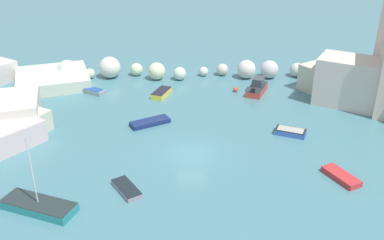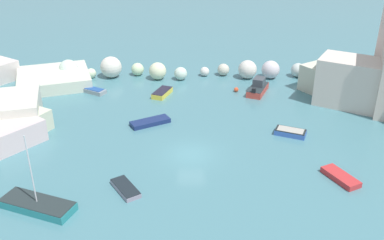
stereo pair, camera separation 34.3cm
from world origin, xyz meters
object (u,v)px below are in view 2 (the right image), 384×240
object	(u,v)px
moored_boat_3	(150,122)
moored_boat_5	(290,132)
moored_boat_2	(258,88)
moored_boat_7	(125,188)
moored_boat_1	(37,205)
moored_boat_6	(92,90)
channel_buoy	(236,90)
moored_boat_0	(162,93)
moored_boat_4	(340,177)

from	to	relation	value
moored_boat_3	moored_boat_5	size ratio (longest dim) A/B	1.30
moored_boat_5	moored_boat_2	bearing A→B (deg)	121.41
moored_boat_3	moored_boat_7	bearing A→B (deg)	-123.04
moored_boat_1	moored_boat_2	bearing A→B (deg)	70.48
moored_boat_2	moored_boat_6	world-z (taller)	moored_boat_2
channel_buoy	moored_boat_7	xyz separation A→B (m)	(-10.26, -20.74, -0.07)
moored_boat_3	moored_boat_6	world-z (taller)	moored_boat_6
moored_boat_6	moored_boat_1	bearing A→B (deg)	121.71
moored_boat_5	moored_boat_6	xyz separation A→B (m)	(-21.87, 10.74, -0.03)
channel_buoy	moored_boat_7	distance (m)	23.14
channel_buoy	moored_boat_0	bearing A→B (deg)	-171.97
channel_buoy	moored_boat_0	size ratio (longest dim) A/B	0.16
moored_boat_1	moored_boat_7	distance (m)	6.52
moored_boat_4	moored_boat_6	world-z (taller)	moored_boat_6
moored_boat_4	moored_boat_7	size ratio (longest dim) A/B	1.08
moored_boat_0	moored_boat_1	distance (m)	23.07
moored_boat_0	moored_boat_2	xyz separation A→B (m)	(11.49, 1.06, 0.30)
moored_boat_6	moored_boat_2	bearing A→B (deg)	-150.45
moored_boat_6	moored_boat_7	distance (m)	21.53
moored_boat_5	moored_boat_7	world-z (taller)	moored_boat_5
moored_boat_5	moored_boat_3	bearing A→B (deg)	-166.91
channel_buoy	moored_boat_2	world-z (taller)	moored_boat_2
moored_boat_3	moored_boat_7	world-z (taller)	moored_boat_3
moored_boat_0	moored_boat_3	xyz separation A→B (m)	(-0.63, -7.74, -0.09)
moored_boat_2	moored_boat_3	xyz separation A→B (m)	(-12.12, -8.79, -0.40)
moored_boat_1	moored_boat_7	xyz separation A→B (m)	(6.07, 2.36, -0.14)
moored_boat_0	moored_boat_5	size ratio (longest dim) A/B	1.06
moored_boat_7	moored_boat_4	bearing A→B (deg)	62.17
moored_boat_0	moored_boat_1	size ratio (longest dim) A/B	0.57
moored_boat_6	moored_boat_7	size ratio (longest dim) A/B	1.13
moored_boat_0	moored_boat_7	xyz separation A→B (m)	(-1.36, -19.48, -0.11)
channel_buoy	moored_boat_2	size ratio (longest dim) A/B	0.12
moored_boat_1	moored_boat_6	bearing A→B (deg)	112.91
moored_boat_7	moored_boat_5	bearing A→B (deg)	89.29
moored_boat_1	moored_boat_5	distance (m)	23.91
moored_boat_0	moored_boat_5	bearing A→B (deg)	73.07
moored_boat_3	moored_boat_6	xyz separation A→B (m)	(-7.93, 8.55, 0.04)
moored_boat_0	moored_boat_7	world-z (taller)	moored_boat_0
moored_boat_0	moored_boat_5	xyz separation A→B (m)	(13.30, -9.93, -0.01)
moored_boat_2	channel_buoy	bearing A→B (deg)	107.14
moored_boat_2	moored_boat_7	distance (m)	24.23
moored_boat_0	moored_boat_1	xyz separation A→B (m)	(-7.43, -21.84, 0.03)
moored_boat_5	moored_boat_6	bearing A→B (deg)	175.88
moored_boat_6	channel_buoy	bearing A→B (deg)	-149.69
channel_buoy	moored_boat_7	world-z (taller)	channel_buoy
moored_boat_6	moored_boat_7	world-z (taller)	moored_boat_6
moored_boat_3	moored_boat_7	xyz separation A→B (m)	(-0.73, -11.74, -0.01)
moored_boat_1	moored_boat_5	bearing A→B (deg)	49.92
channel_buoy	moored_boat_1	world-z (taller)	moored_boat_1
moored_boat_5	moored_boat_0	bearing A→B (deg)	165.30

